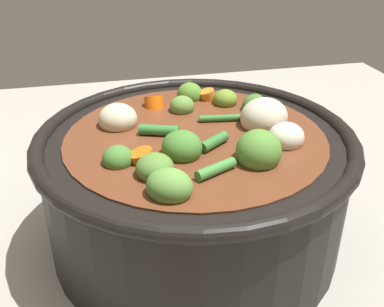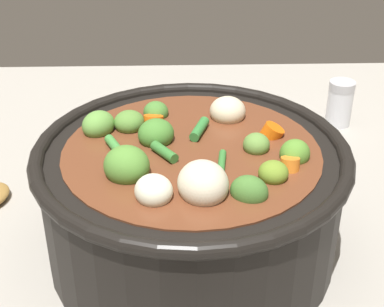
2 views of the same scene
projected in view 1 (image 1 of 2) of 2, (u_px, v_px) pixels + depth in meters
The scene contains 2 objects.
ground_plane at pixel (195, 235), 0.51m from camera, with size 1.10×1.10×0.00m, color #9E998E.
cooking_pot at pixel (195, 183), 0.48m from camera, with size 0.33×0.33×0.16m.
Camera 1 is at (0.39, -0.09, 0.33)m, focal length 41.95 mm.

